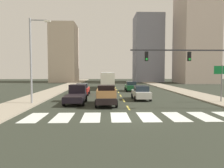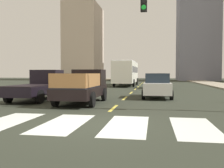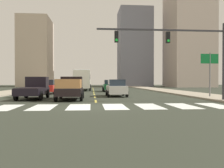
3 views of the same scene
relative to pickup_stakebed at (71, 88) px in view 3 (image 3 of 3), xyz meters
name	(u,v)px [view 3 (image 3 of 3)]	position (x,y,z in m)	size (l,w,h in m)	color
ground_plane	(97,107)	(2.10, -6.13, -0.94)	(160.00, 160.00, 0.00)	#2D3126
sidewalk_right	(174,92)	(13.24, 11.87, -0.86)	(3.91, 110.00, 0.15)	#9E937E
sidewalk_left	(9,92)	(-9.04, 11.87, -0.86)	(3.91, 110.00, 0.15)	#9E937E
crosswalk_stripe_1	(6,107)	(-3.33, -6.13, -0.93)	(1.37, 3.53, 0.01)	silver
crosswalk_stripe_2	(43,107)	(-1.16, -6.13, -0.93)	(1.37, 3.53, 0.01)	silver
crosswalk_stripe_3	(79,107)	(1.02, -6.13, -0.93)	(1.37, 3.53, 0.01)	silver
crosswalk_stripe_4	(114,107)	(3.19, -6.13, -0.93)	(1.37, 3.53, 0.01)	silver
crosswalk_stripe_5	(149,106)	(5.36, -6.13, -0.93)	(1.37, 3.53, 0.01)	silver
crosswalk_stripe_6	(183,106)	(7.53, -6.13, -0.93)	(1.37, 3.53, 0.01)	silver
crosswalk_stripe_7	(216,106)	(9.70, -6.13, -0.93)	(1.37, 3.53, 0.01)	silver
lane_dash_0	(96,101)	(2.10, -2.13, -0.93)	(0.16, 2.40, 0.01)	#DBC948
lane_dash_1	(95,97)	(2.10, 2.87, -0.93)	(0.16, 2.40, 0.01)	#DBC948
lane_dash_2	(94,94)	(2.10, 7.87, -0.93)	(0.16, 2.40, 0.01)	#DBC948
lane_dash_3	(94,92)	(2.10, 12.87, -0.93)	(0.16, 2.40, 0.01)	#DBC948
lane_dash_4	(93,91)	(2.10, 17.87, -0.93)	(0.16, 2.40, 0.01)	#DBC948
lane_dash_5	(93,90)	(2.10, 22.87, -0.93)	(0.16, 2.40, 0.01)	#DBC948
lane_dash_6	(93,89)	(2.10, 27.87, -0.93)	(0.16, 2.40, 0.01)	#DBC948
lane_dash_7	(93,88)	(2.10, 32.87, -0.93)	(0.16, 2.40, 0.01)	#DBC948
pickup_stakebed	(71,88)	(0.00, 0.00, 0.00)	(2.18, 5.20, 1.96)	black
pickup_dark	(34,88)	(-3.29, 1.09, -0.02)	(2.18, 5.20, 1.96)	black
city_bus	(83,79)	(0.32, 20.33, 1.02)	(2.72, 10.80, 3.32)	silver
sedan_far	(110,86)	(4.46, 14.85, -0.08)	(2.02, 4.40, 1.72)	#164F27
sedan_near_right	(116,88)	(4.30, 3.59, -0.08)	(2.02, 4.40, 1.72)	silver
sedan_mid	(48,87)	(-3.48, 9.13, -0.08)	(2.02, 4.40, 1.72)	red
traffic_signal_gantry	(183,46)	(8.70, -3.17, 3.30)	(9.82, 0.27, 6.00)	#2D2D33
direction_sign_green	(210,65)	(12.76, 0.77, 2.10)	(1.70, 0.12, 4.20)	slate
block_mid_left	(36,53)	(-13.44, 47.87, 8.38)	(7.97, 11.44, 18.63)	beige
block_mid_right	(134,48)	(14.15, 48.29, 10.00)	(9.02, 9.23, 21.87)	gray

